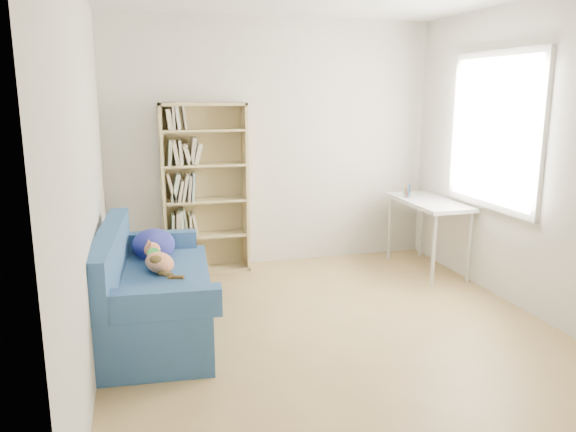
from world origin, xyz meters
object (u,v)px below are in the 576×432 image
object	(u,v)px
sofa	(151,291)
bookshelf	(205,196)
pen_cup	(407,192)
desk	(428,208)

from	to	relation	value
sofa	bookshelf	distance (m)	1.61
pen_cup	sofa	bearing A→B (deg)	-159.05
bookshelf	desk	bearing A→B (deg)	-14.47
bookshelf	pen_cup	bearing A→B (deg)	-9.80
desk	pen_cup	distance (m)	0.29
sofa	desk	xyz separation A→B (m)	(2.85, 0.82, 0.34)
bookshelf	desk	distance (m)	2.32
sofa	pen_cup	size ratio (longest dim) A/B	12.15
sofa	desk	distance (m)	2.99
desk	pen_cup	world-z (taller)	pen_cup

